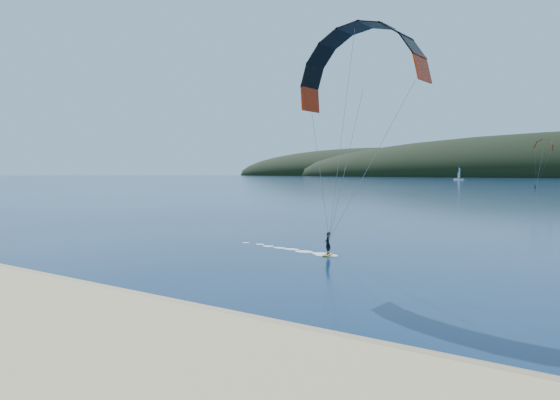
# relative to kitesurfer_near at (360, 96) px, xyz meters

# --- Properties ---
(ground) EXTENTS (1800.00, 1800.00, 0.00)m
(ground) POSITION_rel_kitesurfer_near_xyz_m (-5.58, -17.56, -11.17)
(ground) COLOR #081C3E
(ground) RESTS_ON ground
(wet_sand) EXTENTS (220.00, 2.50, 0.10)m
(wet_sand) POSITION_rel_kitesurfer_near_xyz_m (-5.58, -13.06, -11.12)
(wet_sand) COLOR #886E4F
(wet_sand) RESTS_ON ground
(kitesurfer_near) EXTENTS (20.79, 8.55, 14.27)m
(kitesurfer_near) POSITION_rel_kitesurfer_near_xyz_m (0.00, 0.00, 0.00)
(kitesurfer_near) COLOR orange
(kitesurfer_near) RESTS_ON ground
(kitesurfer_far) EXTENTS (6.92, 6.04, 16.91)m
(kitesurfer_far) POSITION_rel_kitesurfer_near_xyz_m (-21.87, 176.59, 3.32)
(kitesurfer_far) COLOR orange
(kitesurfer_far) RESTS_ON ground
(sailboat) EXTENTS (7.56, 4.88, 10.78)m
(sailboat) POSITION_rel_kitesurfer_near_xyz_m (-118.48, 383.55, -10.38)
(sailboat) COLOR white
(sailboat) RESTS_ON ground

